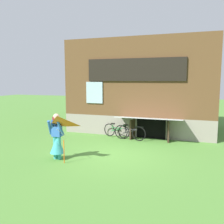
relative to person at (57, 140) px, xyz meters
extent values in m
plane|color=#4C7F33|center=(1.79, 1.27, -0.70)|extent=(60.00, 60.00, 0.00)
cube|color=gray|center=(1.79, 6.71, -0.19)|extent=(7.69, 4.89, 1.02)
cube|color=brown|center=(1.79, 6.71, 2.27)|extent=(7.69, 4.89, 3.92)
cube|color=black|center=(1.79, 4.23, 2.63)|extent=(4.83, 0.08, 1.09)
cube|color=#9EB7C6|center=(1.79, 4.25, 2.63)|extent=(4.67, 0.04, 0.97)
cube|color=#9EB7C6|center=(-0.34, 4.24, 1.49)|extent=(0.90, 0.06, 1.10)
cube|color=black|center=(2.64, 4.25, -0.23)|extent=(1.40, 0.03, 0.94)
cube|color=#3D2B1E|center=(1.79, 3.97, -0.23)|extent=(0.12, 0.70, 0.94)
cube|color=#3D2B1E|center=(3.49, 3.97, -0.23)|extent=(0.18, 0.70, 0.94)
cube|color=#B2B2B7|center=(2.64, 3.72, 0.36)|extent=(3.08, 1.09, 0.18)
cylinder|color=teal|center=(-0.08, 0.00, -0.28)|extent=(0.14, 0.14, 0.84)
cylinder|color=teal|center=(0.08, 0.00, -0.28)|extent=(0.14, 0.14, 0.84)
cone|color=teal|center=(0.00, 0.00, -0.16)|extent=(0.52, 0.52, 0.63)
cube|color=#3366B7|center=(0.00, 0.00, 0.44)|extent=(0.34, 0.20, 0.60)
cylinder|color=#3366B7|center=(-0.22, -0.10, 0.47)|extent=(0.17, 0.33, 0.55)
cylinder|color=#3366B7|center=(0.22, -0.10, 0.47)|extent=(0.17, 0.33, 0.55)
cube|color=maroon|center=(0.00, -0.06, 0.68)|extent=(0.20, 0.08, 0.36)
sphere|color=#D8AD8E|center=(0.00, 0.00, 0.85)|extent=(0.23, 0.23, 0.23)
pyramid|color=orange|center=(0.38, -0.56, 0.60)|extent=(0.90, 0.75, 0.48)
cylinder|color=beige|center=(0.35, -0.25, 0.33)|extent=(0.01, 0.60, 0.41)
cylinder|color=orange|center=(0.45, -0.30, -0.29)|extent=(0.03, 0.03, 0.81)
torus|color=black|center=(2.19, 3.58, -0.36)|extent=(0.68, 0.14, 0.68)
torus|color=black|center=(1.28, 3.71, -0.36)|extent=(0.68, 0.14, 0.68)
cylinder|color=black|center=(1.74, 3.64, -0.19)|extent=(0.69, 0.13, 0.04)
cylinder|color=black|center=(1.74, 3.64, -0.30)|extent=(0.75, 0.14, 0.28)
cylinder|color=black|center=(1.51, 3.67, -0.19)|extent=(0.04, 0.04, 0.38)
cube|color=black|center=(1.51, 3.67, 0.00)|extent=(0.20, 0.08, 0.05)
cylinder|color=black|center=(2.19, 3.58, -0.03)|extent=(0.44, 0.09, 0.03)
torus|color=black|center=(1.40, 3.77, -0.38)|extent=(0.63, 0.24, 0.65)
torus|color=black|center=(0.56, 4.03, -0.38)|extent=(0.63, 0.24, 0.65)
cylinder|color=#287A3D|center=(0.98, 3.90, -0.21)|extent=(0.64, 0.23, 0.04)
cylinder|color=#287A3D|center=(0.98, 3.90, -0.32)|extent=(0.70, 0.25, 0.26)
cylinder|color=#287A3D|center=(0.77, 3.97, -0.21)|extent=(0.04, 0.04, 0.36)
cube|color=black|center=(0.77, 3.97, -0.03)|extent=(0.20, 0.08, 0.05)
cylinder|color=#287A3D|center=(1.40, 3.77, -0.06)|extent=(0.43, 0.16, 0.03)
camera|label=1|loc=(4.66, -7.44, 2.15)|focal=39.23mm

